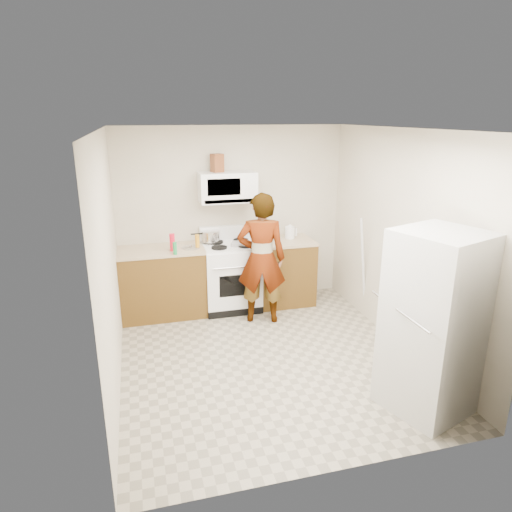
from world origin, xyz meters
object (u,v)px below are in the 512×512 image
object	(u,v)px
person	(261,259)
saucepan	(211,236)
microwave	(227,187)
kettle	(290,232)
fridge	(433,323)
gas_range	(231,275)

from	to	relation	value
person	saucepan	xyz separation A→B (m)	(-0.54, 0.68, 0.16)
microwave	person	bearing A→B (deg)	-64.81
kettle	person	bearing A→B (deg)	-125.44
kettle	saucepan	xyz separation A→B (m)	(-1.13, 0.07, 0.00)
kettle	saucepan	size ratio (longest dim) A/B	0.67
person	fridge	bearing A→B (deg)	129.07
saucepan	microwave	bearing A→B (deg)	-8.23
microwave	saucepan	distance (m)	0.72
gas_range	kettle	xyz separation A→B (m)	(0.89, 0.09, 0.53)
gas_range	person	bearing A→B (deg)	-59.57
saucepan	person	bearing A→B (deg)	-51.32
gas_range	person	size ratio (longest dim) A/B	0.66
person	fridge	distance (m)	2.42
person	saucepan	world-z (taller)	person
fridge	saucepan	bearing A→B (deg)	98.48
gas_range	microwave	size ratio (longest dim) A/B	1.49
kettle	gas_range	bearing A→B (deg)	-165.40
fridge	kettle	bearing A→B (deg)	78.61
gas_range	microwave	bearing A→B (deg)	90.00
gas_range	fridge	xyz separation A→B (m)	(1.29, -2.72, 0.36)
microwave	gas_range	bearing A→B (deg)	-90.00
gas_range	saucepan	xyz separation A→B (m)	(-0.24, 0.16, 0.54)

